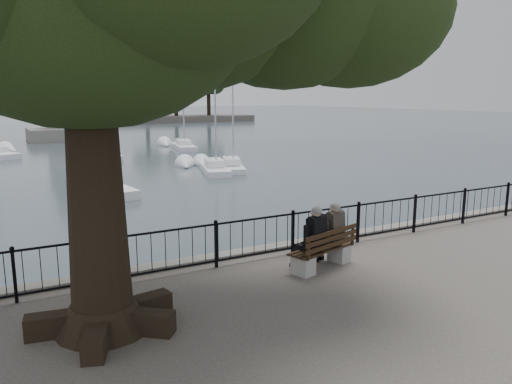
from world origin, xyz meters
TOP-DOWN VIEW (x-y plane):
  - harbor at (0.00, 3.00)m, footprint 260.00×260.00m
  - railing at (0.00, 2.50)m, footprint 22.06×0.06m
  - bench at (1.04, 1.32)m, footprint 1.80×0.95m
  - person_left at (0.71, 1.34)m, footprint 0.54×0.78m
  - person_right at (1.32, 1.50)m, footprint 0.54×0.78m
  - lion_monument at (2.00, 49.93)m, footprint 6.19×6.19m
  - sailboat_b at (-0.31, 18.03)m, footprint 2.45×6.14m
  - sailboat_c at (7.32, 21.28)m, footprint 2.73×5.21m
  - sailboat_d at (8.66, 21.57)m, footprint 2.88×4.92m
  - sailboat_f at (3.06, 31.93)m, footprint 1.49×4.94m
  - sailboat_g at (10.56, 35.36)m, footprint 2.52×5.66m
  - far_shore at (25.54, 79.46)m, footprint 30.00×8.60m

SIDE VIEW (x-z plane):
  - sailboat_g at x=10.56m, z-range -5.42..3.99m
  - sailboat_d at x=8.66m, z-range -5.14..3.72m
  - sailboat_f at x=3.06m, z-range -5.30..3.89m
  - sailboat_c at x=7.32m, z-range -5.99..4.64m
  - sailboat_b at x=-0.31m, z-range -6.47..5.12m
  - harbor at x=0.00m, z-range -1.10..0.10m
  - bench at x=1.04m, z-range -0.14..0.77m
  - railing at x=0.00m, z-range 0.06..1.06m
  - person_left at x=0.71m, z-range -0.06..1.39m
  - person_right at x=1.32m, z-range -0.06..1.39m
  - lion_monument at x=2.00m, z-range -3.25..5.83m
  - far_shore at x=25.54m, z-range -1.59..7.59m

